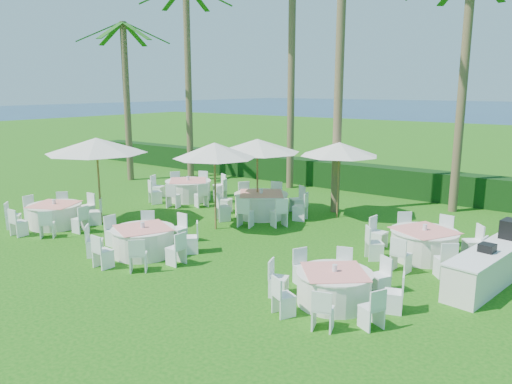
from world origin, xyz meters
TOP-DOWN VIEW (x-y plane):
  - ground at (0.00, 0.00)m, footprint 120.00×120.00m
  - hedge at (0.00, 12.00)m, footprint 34.00×1.00m
  - banquet_table_a at (-5.20, 0.38)m, footprint 3.05×3.05m
  - banquet_table_b at (-0.57, 0.20)m, footprint 3.07×3.07m
  - banquet_table_c at (5.27, 0.45)m, footprint 2.87×2.87m
  - banquet_table_d at (-4.42, 5.99)m, footprint 3.24×3.24m
  - banquet_table_e at (-0.38, 5.59)m, footprint 3.41×3.41m
  - banquet_table_f at (5.87, 4.53)m, footprint 3.19×3.19m
  - umbrella_a at (-4.23, 1.50)m, footprint 3.35×3.35m
  - umbrella_b at (-0.61, 3.33)m, footprint 2.69×2.69m
  - umbrella_c at (-0.61, 5.66)m, footprint 3.10×3.10m
  - umbrella_d at (1.92, 7.08)m, footprint 2.79×2.79m
  - buffet_table at (7.76, 3.71)m, footprint 1.38×3.91m
  - palm_a at (-7.51, 9.37)m, footprint 4.31×4.32m
  - palm_b at (-2.41, 10.69)m, footprint 4.40×4.00m
  - palm_c at (1.44, 7.82)m, footprint 4.24×4.37m
  - palm_d at (5.02, 10.52)m, footprint 4.34×4.30m
  - palm_f at (-10.02, 7.60)m, footprint 4.39×4.19m

SIDE VIEW (x-z plane):
  - ground at x=0.00m, z-range 0.00..0.00m
  - banquet_table_c at x=5.27m, z-range -0.06..0.83m
  - banquet_table_a at x=-5.20m, z-range -0.06..0.87m
  - banquet_table_b at x=-0.57m, z-range -0.06..0.87m
  - banquet_table_f at x=5.87m, z-range -0.06..0.90m
  - banquet_table_d at x=-4.42m, z-range -0.06..0.93m
  - banquet_table_e at x=-0.38m, z-range -0.06..0.97m
  - buffet_table at x=7.76m, z-range -0.20..1.16m
  - hedge at x=0.00m, z-range 0.00..1.20m
  - umbrella_d at x=1.92m, z-range 1.12..3.84m
  - umbrella_c at x=-0.61m, z-range 1.16..3.96m
  - umbrella_b at x=-0.61m, z-range 1.18..4.06m
  - umbrella_a at x=-4.23m, z-range 1.22..4.18m
  - palm_f at x=-10.02m, z-range 0.44..8.13m
  - palm_d at x=5.02m, z-range 0.45..9.17m
  - palm_a at x=-7.51m, z-range 0.46..9.87m
  - palm_b at x=-2.41m, z-range 0.47..10.18m
  - palm_c at x=1.44m, z-range 0.49..13.56m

